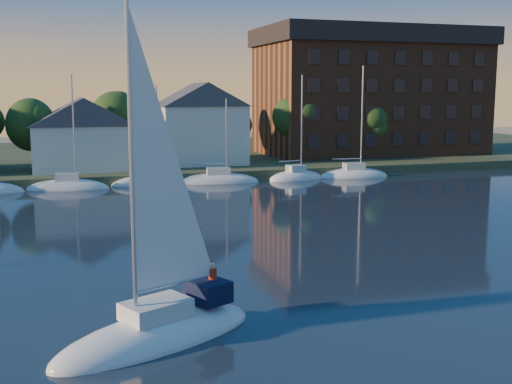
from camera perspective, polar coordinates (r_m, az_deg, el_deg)
name	(u,v)px	position (r m, az deg, el deg)	size (l,w,h in m)	color
shoreline_land	(121,160)	(93.50, -11.90, 2.77)	(160.00, 50.00, 2.00)	#313B22
wooden_dock	(144,182)	(70.84, -9.90, 0.89)	(120.00, 3.00, 1.00)	brown
clubhouse_centre	(83,133)	(74.72, -15.13, 5.09)	(11.55, 8.40, 8.08)	silver
clubhouse_east	(201,122)	(78.60, -4.93, 6.18)	(10.50, 8.40, 9.80)	silver
condo_block	(370,91)	(93.30, 10.11, 8.84)	(31.00, 17.00, 17.40)	brown
tree_line	(146,112)	(81.37, -9.74, 7.00)	(93.40, 5.40, 8.90)	#342117
moored_fleet	(69,188)	(67.20, -16.29, 0.32)	(71.50, 2.40, 12.05)	silver
hero_sailboat	(160,325)	(26.23, -8.57, -11.64)	(9.60, 6.57, 14.32)	silver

